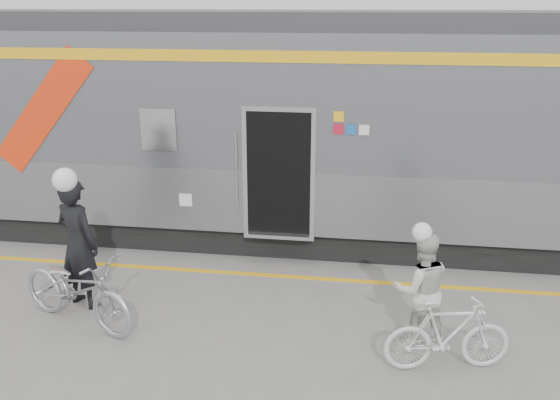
% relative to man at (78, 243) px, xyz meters
% --- Properties ---
extents(ground, '(90.00, 90.00, 0.00)m').
position_rel_man_xyz_m(ground, '(2.38, -0.82, -0.97)').
color(ground, slate).
rests_on(ground, ground).
extents(train, '(24.00, 3.17, 4.10)m').
position_rel_man_xyz_m(train, '(0.43, 3.38, 1.09)').
color(train, black).
rests_on(train, ground).
extents(safety_strip, '(24.00, 0.12, 0.01)m').
position_rel_man_xyz_m(safety_strip, '(2.38, 1.33, -0.96)').
color(safety_strip, gold).
rests_on(safety_strip, ground).
extents(man, '(0.83, 0.69, 1.93)m').
position_rel_man_xyz_m(man, '(0.00, 0.00, 0.00)').
color(man, black).
rests_on(man, ground).
extents(bicycle_left, '(2.14, 1.42, 1.06)m').
position_rel_man_xyz_m(bicycle_left, '(0.20, -0.55, -0.43)').
color(bicycle_left, '#A9ACB1').
rests_on(bicycle_left, ground).
extents(woman, '(0.85, 0.73, 1.54)m').
position_rel_man_xyz_m(woman, '(4.79, -0.35, -0.20)').
color(woman, beige).
rests_on(woman, ground).
extents(bicycle_right, '(1.61, 0.75, 0.93)m').
position_rel_man_xyz_m(bicycle_right, '(5.09, -0.90, -0.50)').
color(bicycle_right, silver).
rests_on(bicycle_right, ground).
extents(helmet_man, '(0.34, 0.34, 0.34)m').
position_rel_man_xyz_m(helmet_man, '(0.00, 0.00, 1.13)').
color(helmet_man, white).
rests_on(helmet_man, man).
extents(helmet_woman, '(0.25, 0.25, 0.25)m').
position_rel_man_xyz_m(helmet_woman, '(4.79, -0.35, 0.70)').
color(helmet_woman, white).
rests_on(helmet_woman, woman).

